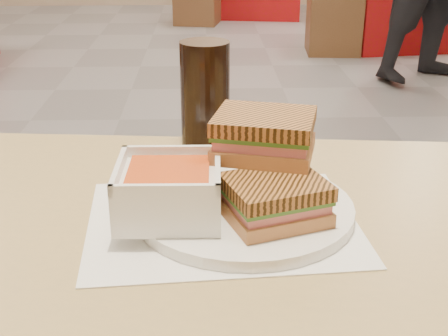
{
  "coord_description": "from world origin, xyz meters",
  "views": [
    {
      "loc": [
        -0.01,
        -2.67,
        1.11
      ],
      "look_at": [
        0.01,
        -2.0,
        0.82
      ],
      "focal_mm": 48.96,
      "sensor_mm": 36.0,
      "label": 1
    }
  ],
  "objects_px": {
    "main_table": "(190,323)",
    "bg_chair_1l": "(334,24)",
    "plate": "(244,209)",
    "panini_lower": "(275,200)",
    "bg_table_1": "(393,4)",
    "bg_chair_2l": "(197,0)",
    "soup_bowl": "(169,192)",
    "cola_glass": "(205,94)"
  },
  "relations": [
    {
      "from": "main_table",
      "to": "bg_chair_1l",
      "type": "bearing_deg",
      "value": 76.24
    },
    {
      "from": "plate",
      "to": "panini_lower",
      "type": "bearing_deg",
      "value": -51.54
    },
    {
      "from": "plate",
      "to": "bg_chair_1l",
      "type": "height_order",
      "value": "plate"
    },
    {
      "from": "bg_table_1",
      "to": "plate",
      "type": "bearing_deg",
      "value": -108.78
    },
    {
      "from": "panini_lower",
      "to": "bg_chair_1l",
      "type": "bearing_deg",
      "value": 77.46
    },
    {
      "from": "plate",
      "to": "main_table",
      "type": "bearing_deg",
      "value": -137.16
    },
    {
      "from": "bg_chair_1l",
      "to": "bg_chair_2l",
      "type": "distance_m",
      "value": 1.79
    },
    {
      "from": "soup_bowl",
      "to": "bg_table_1",
      "type": "distance_m",
      "value": 4.88
    },
    {
      "from": "bg_chair_1l",
      "to": "cola_glass",
      "type": "bearing_deg",
      "value": -104.5
    },
    {
      "from": "panini_lower",
      "to": "bg_chair_2l",
      "type": "height_order",
      "value": "panini_lower"
    },
    {
      "from": "main_table",
      "to": "bg_chair_1l",
      "type": "relative_size",
      "value": 2.69
    },
    {
      "from": "bg_chair_1l",
      "to": "panini_lower",
      "type": "bearing_deg",
      "value": -102.54
    },
    {
      "from": "plate",
      "to": "bg_chair_2l",
      "type": "xyz_separation_m",
      "value": [
        -0.12,
        5.71,
        -0.52
      ]
    },
    {
      "from": "panini_lower",
      "to": "bg_table_1",
      "type": "height_order",
      "value": "panini_lower"
    },
    {
      "from": "main_table",
      "to": "cola_glass",
      "type": "relative_size",
      "value": 7.51
    },
    {
      "from": "panini_lower",
      "to": "cola_glass",
      "type": "xyz_separation_m",
      "value": [
        -0.08,
        0.3,
        0.04
      ]
    },
    {
      "from": "soup_bowl",
      "to": "bg_table_1",
      "type": "xyz_separation_m",
      "value": [
        1.64,
        4.57,
        -0.44
      ]
    },
    {
      "from": "main_table",
      "to": "bg_chair_2l",
      "type": "height_order",
      "value": "main_table"
    },
    {
      "from": "cola_glass",
      "to": "bg_table_1",
      "type": "height_order",
      "value": "cola_glass"
    },
    {
      "from": "main_table",
      "to": "plate",
      "type": "bearing_deg",
      "value": 42.84
    },
    {
      "from": "bg_chair_1l",
      "to": "bg_chair_2l",
      "type": "height_order",
      "value": "bg_chair_2l"
    },
    {
      "from": "main_table",
      "to": "bg_table_1",
      "type": "relative_size",
      "value": 1.4
    },
    {
      "from": "panini_lower",
      "to": "bg_chair_2l",
      "type": "bearing_deg",
      "value": 91.51
    },
    {
      "from": "bg_table_1",
      "to": "bg_chair_1l",
      "type": "bearing_deg",
      "value": -156.11
    },
    {
      "from": "panini_lower",
      "to": "bg_table_1",
      "type": "bearing_deg",
      "value": 71.75
    },
    {
      "from": "soup_bowl",
      "to": "bg_chair_1l",
      "type": "xyz_separation_m",
      "value": [
        1.09,
        4.33,
        -0.56
      ]
    },
    {
      "from": "main_table",
      "to": "soup_bowl",
      "type": "bearing_deg",
      "value": 118.8
    },
    {
      "from": "cola_glass",
      "to": "plate",
      "type": "bearing_deg",
      "value": -79.41
    },
    {
      "from": "panini_lower",
      "to": "bg_chair_2l",
      "type": "distance_m",
      "value": 5.78
    },
    {
      "from": "panini_lower",
      "to": "plate",
      "type": "bearing_deg",
      "value": 128.46
    },
    {
      "from": "soup_bowl",
      "to": "panini_lower",
      "type": "bearing_deg",
      "value": -7.78
    },
    {
      "from": "main_table",
      "to": "cola_glass",
      "type": "height_order",
      "value": "cola_glass"
    },
    {
      "from": "cola_glass",
      "to": "bg_chair_2l",
      "type": "bearing_deg",
      "value": 90.74
    },
    {
      "from": "bg_chair_1l",
      "to": "bg_chair_2l",
      "type": "bearing_deg",
      "value": 128.6
    },
    {
      "from": "plate",
      "to": "bg_chair_2l",
      "type": "bearing_deg",
      "value": 91.19
    },
    {
      "from": "soup_bowl",
      "to": "bg_table_1",
      "type": "bearing_deg",
      "value": 70.29
    },
    {
      "from": "plate",
      "to": "cola_glass",
      "type": "xyz_separation_m",
      "value": [
        -0.05,
        0.25,
        0.07
      ]
    },
    {
      "from": "main_table",
      "to": "soup_bowl",
      "type": "relative_size",
      "value": 10.15
    },
    {
      "from": "plate",
      "to": "soup_bowl",
      "type": "bearing_deg",
      "value": -164.97
    },
    {
      "from": "soup_bowl",
      "to": "bg_chair_1l",
      "type": "relative_size",
      "value": 0.27
    },
    {
      "from": "cola_glass",
      "to": "main_table",
      "type": "bearing_deg",
      "value": -93.97
    },
    {
      "from": "panini_lower",
      "to": "soup_bowl",
      "type": "bearing_deg",
      "value": 172.22
    }
  ]
}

